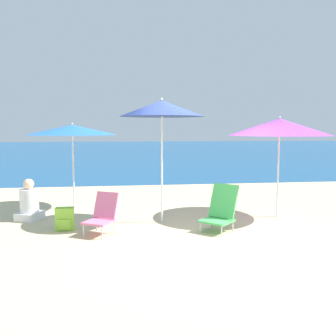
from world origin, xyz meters
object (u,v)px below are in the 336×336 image
Objects in this scene: person_seated_near at (29,204)px; beach_chair_pink at (102,214)px; beach_umbrella_purple at (279,127)px; beach_chair_green at (220,210)px; backpack_lime at (65,219)px; beach_umbrella_blue at (72,130)px; beach_umbrella_navy at (162,109)px.

beach_chair_pink is at bearing -13.96° from person_seated_near.
person_seated_near is (-5.00, 0.37, -1.52)m from beach_umbrella_purple.
beach_chair_green is 1.99× the size of backpack_lime.
beach_chair_pink is 1.72× the size of backpack_lime.
beach_umbrella_blue reaches higher than person_seated_near.
beach_umbrella_blue is 2.42m from backpack_lime.
beach_umbrella_navy is 5.84× the size of backpack_lime.
person_seated_near is at bearing 171.34° from beach_chair_pink.
beach_umbrella_blue reaches higher than beach_chair_green.
beach_chair_pink reaches higher than backpack_lime.
beach_umbrella_blue is 4.88× the size of backpack_lime.
beach_umbrella_blue is 2.40× the size of person_seated_near.
beach_chair_green is (2.81, -2.20, -1.41)m from beach_umbrella_blue.
beach_umbrella_purple is at bearing 19.88° from person_seated_near.
beach_umbrella_navy is 2.93× the size of beach_chair_green.
person_seated_near is (-2.59, 0.50, -1.86)m from beach_umbrella_navy.
beach_umbrella_purple reaches higher than beach_chair_green.
beach_umbrella_blue reaches higher than beach_chair_pink.
beach_umbrella_purple is at bearing 3.09° from beach_umbrella_navy.
beach_umbrella_navy is 1.20× the size of beach_umbrella_blue.
beach_umbrella_purple is at bearing 42.07° from beach_chair_pink.
beach_chair_green is at bearing 5.18° from person_seated_near.
beach_chair_pink is 2.08m from beach_chair_green.
beach_umbrella_navy is 2.18m from beach_chair_green.
beach_umbrella_navy is 3.39× the size of beach_chair_pink.
beach_umbrella_navy is at bearing 10.95° from backpack_lime.
beach_umbrella_blue is 2.45× the size of beach_chair_green.
beach_umbrella_blue is 2.68m from beach_chair_pink.
beach_umbrella_purple is 4.54m from backpack_lime.
beach_chair_pink is 0.85× the size of person_seated_near.
beach_chair_pink is at bearing -24.54° from backpack_lime.
beach_umbrella_navy reaches higher than beach_chair_green.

